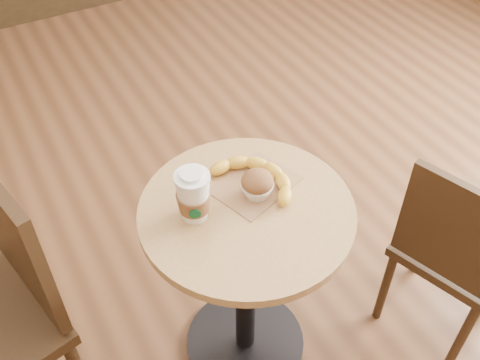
{
  "coord_description": "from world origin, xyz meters",
  "views": [
    {
      "loc": [
        -0.5,
        -0.93,
        1.93
      ],
      "look_at": [
        0.05,
        0.05,
        0.83
      ],
      "focal_mm": 42.0,
      "sensor_mm": 36.0,
      "label": 1
    }
  ],
  "objects": [
    {
      "name": "cafe_table",
      "position": [
        0.05,
        0.01,
        0.5
      ],
      "size": [
        0.63,
        0.63,
        0.75
      ],
      "color": "black",
      "rests_on": "ground"
    },
    {
      "name": "chair_right",
      "position": [
        0.7,
        -0.25,
        0.45
      ],
      "size": [
        0.46,
        0.46,
        0.82
      ],
      "rotation": [
        0.0,
        0.0,
        1.9
      ],
      "color": "#322111",
      "rests_on": "ground"
    },
    {
      "name": "kraft_bag",
      "position": [
        0.12,
        0.09,
        0.75
      ],
      "size": [
        0.29,
        0.25,
        0.0
      ],
      "primitive_type": "cube",
      "rotation": [
        0.0,
        0.0,
        0.33
      ],
      "color": "#8C6443",
      "rests_on": "cafe_table"
    },
    {
      "name": "coffee_cup",
      "position": [
        -0.09,
        0.06,
        0.82
      ],
      "size": [
        0.1,
        0.1,
        0.17
      ],
      "rotation": [
        0.0,
        0.0,
        -0.38
      ],
      "color": "white",
      "rests_on": "cafe_table"
    },
    {
      "name": "muffin",
      "position": [
        0.1,
        0.05,
        0.8
      ],
      "size": [
        0.1,
        0.1,
        0.09
      ],
      "color": "silver",
      "rests_on": "kraft_bag"
    },
    {
      "name": "banana",
      "position": [
        0.12,
        0.08,
        0.77
      ],
      "size": [
        0.3,
        0.33,
        0.04
      ],
      "primitive_type": null,
      "rotation": [
        0.0,
        0.0,
        0.41
      ],
      "color": "gold",
      "rests_on": "kraft_bag"
    }
  ]
}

